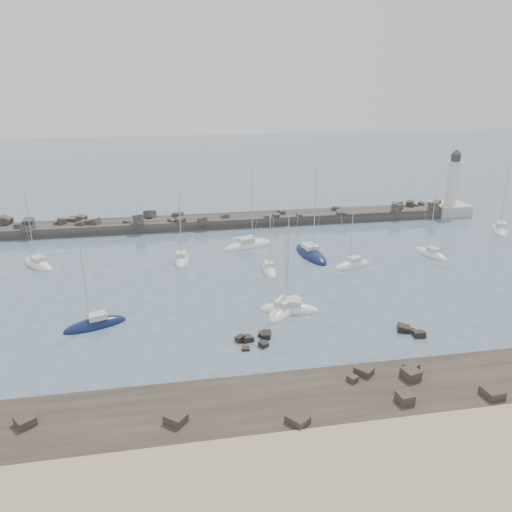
{
  "coord_description": "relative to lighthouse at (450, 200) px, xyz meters",
  "views": [
    {
      "loc": [
        -12.87,
        -58.05,
        28.43
      ],
      "look_at": [
        -0.25,
        12.0,
        2.55
      ],
      "focal_mm": 35.0,
      "sensor_mm": 36.0,
      "label": 1
    }
  ],
  "objects": [
    {
      "name": "rock_cluster_near",
      "position": [
        -51.28,
        -46.79,
        -2.93
      ],
      "size": [
        4.5,
        3.63,
        1.3
      ],
      "color": "black",
      "rests_on": "ground"
    },
    {
      "name": "sailboat_4",
      "position": [
        -46.45,
        -14.01,
        -2.96
      ],
      "size": [
        9.91,
        5.96,
        14.87
      ],
      "color": "white",
      "rests_on": "ground"
    },
    {
      "name": "sailboat_6",
      "position": [
        -45.24,
        -26.22,
        -2.96
      ],
      "size": [
        2.11,
        6.52,
        10.43
      ],
      "color": "white",
      "rests_on": "ground"
    },
    {
      "name": "sailboat_5",
      "position": [
        -45.4,
        -40.1,
        -2.95
      ],
      "size": [
        8.01,
        4.29,
        12.2
      ],
      "color": "white",
      "rests_on": "ground"
    },
    {
      "name": "sailboat_7",
      "position": [
        -45.96,
        -39.74,
        -2.95
      ],
      "size": [
        7.27,
        8.6,
        13.71
      ],
      "color": "white",
      "rests_on": "ground"
    },
    {
      "name": "sailboat_2",
      "position": [
        -69.42,
        -40.05,
        -2.95
      ],
      "size": [
        7.79,
        4.74,
        11.97
      ],
      "color": "#101A42",
      "rests_on": "ground"
    },
    {
      "name": "breakwater",
      "position": [
        -55.35,
        0.0,
        -2.76
      ],
      "size": [
        115.0,
        7.71,
        5.3
      ],
      "color": "#2F2C2A",
      "rests_on": "ground"
    },
    {
      "name": "rock_cluster_far",
      "position": [
        -33.01,
        -48.15,
        -2.97
      ],
      "size": [
        2.86,
        3.11,
        1.36
      ],
      "color": "black",
      "rests_on": "ground"
    },
    {
      "name": "sailboat_3",
      "position": [
        -58.3,
        -18.97,
        -2.96
      ],
      "size": [
        3.1,
        7.75,
        12.03
      ],
      "color": "white",
      "rests_on": "ground"
    },
    {
      "name": "lighthouse",
      "position": [
        0.0,
        0.0,
        0.0
      ],
      "size": [
        7.0,
        7.0,
        14.6
      ],
      "color": "#AAAAA4",
      "rests_on": "ground"
    },
    {
      "name": "sailboat_9",
      "position": [
        -31.86,
        -26.46,
        -2.95
      ],
      "size": [
        7.2,
        4.21,
        11.03
      ],
      "color": "white",
      "rests_on": "ground"
    },
    {
      "name": "sailboat_10",
      "position": [
        -17.07,
        -23.91,
        -2.96
      ],
      "size": [
        4.09,
        7.29,
        11.13
      ],
      "color": "white",
      "rests_on": "ground"
    },
    {
      "name": "ground",
      "position": [
        -47.0,
        -38.0,
        -3.09
      ],
      "size": [
        400.0,
        400.0,
        0.0
      ],
      "primitive_type": "plane",
      "color": "#4A5E74",
      "rests_on": "ground"
    },
    {
      "name": "sailboat_8",
      "position": [
        -36.93,
        -20.54,
        -2.95
      ],
      "size": [
        4.6,
        10.62,
        16.12
      ],
      "color": "#101A42",
      "rests_on": "ground"
    },
    {
      "name": "sand_strip",
      "position": [
        -47.0,
        -70.0,
        -3.09
      ],
      "size": [
        140.0,
        14.0,
        1.0
      ],
      "primitive_type": "cube",
      "color": "tan",
      "rests_on": "ground"
    },
    {
      "name": "sailboat_12",
      "position": [
        2.99,
        -13.57,
        -2.93
      ],
      "size": [
        6.28,
        8.87,
        13.78
      ],
      "color": "white",
      "rests_on": "ground"
    },
    {
      "name": "sailboat_1",
      "position": [
        -80.88,
        -17.25,
        -2.95
      ],
      "size": [
        6.97,
        7.73,
        12.66
      ],
      "color": "white",
      "rests_on": "ground"
    },
    {
      "name": "rock_shelf",
      "position": [
        -47.11,
        -59.98,
        -3.07
      ],
      "size": [
        140.0,
        12.0,
        1.95
      ],
      "color": "#2C241E",
      "rests_on": "ground"
    }
  ]
}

